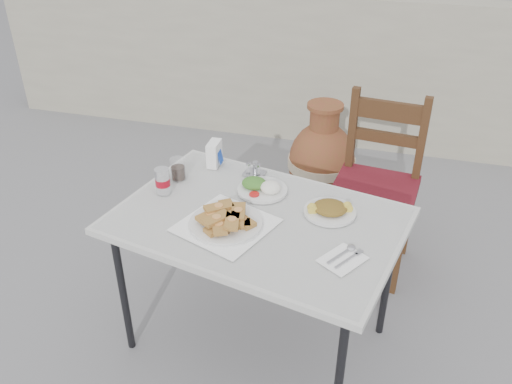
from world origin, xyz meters
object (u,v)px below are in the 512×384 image
(chair, at_px, (376,185))
(soda_can, at_px, (163,181))
(salad_rice_plate, at_px, (262,187))
(terracotta_urn, at_px, (321,163))
(napkin_holder, at_px, (214,154))
(salad_chopped_plate, at_px, (330,209))
(cola_glass, at_px, (178,170))
(pide_plate, at_px, (226,219))
(cafe_table, at_px, (258,227))
(condiment_caddy, at_px, (254,170))

(chair, bearing_deg, soda_can, -136.66)
(salad_rice_plate, distance_m, terracotta_urn, 1.14)
(napkin_holder, bearing_deg, soda_can, -115.31)
(soda_can, height_order, chair, chair)
(salad_chopped_plate, relative_size, napkin_holder, 1.82)
(chair, height_order, terracotta_urn, chair)
(cola_glass, distance_m, napkin_holder, 0.22)
(pide_plate, xyz_separation_m, cola_glass, (-0.35, 0.32, 0.01))
(cola_glass, height_order, napkin_holder, napkin_holder)
(salad_rice_plate, bearing_deg, napkin_holder, 148.46)
(cola_glass, xyz_separation_m, chair, (0.93, 0.58, -0.27))
(napkin_holder, distance_m, chair, 0.94)
(cafe_table, distance_m, salad_chopped_plate, 0.33)
(terracotta_urn, bearing_deg, cola_glass, -117.71)
(salad_rice_plate, relative_size, terracotta_urn, 0.31)
(pide_plate, xyz_separation_m, condiment_caddy, (-0.00, 0.45, -0.01))
(condiment_caddy, height_order, chair, chair)
(salad_rice_plate, bearing_deg, cafe_table, -79.74)
(cafe_table, xyz_separation_m, pide_plate, (-0.11, -0.10, 0.08))
(terracotta_urn, bearing_deg, pide_plate, -98.49)
(soda_can, bearing_deg, condiment_caddy, 36.94)
(pide_plate, distance_m, napkin_holder, 0.54)
(condiment_caddy, bearing_deg, salad_chopped_plate, -29.97)
(salad_chopped_plate, bearing_deg, cafe_table, -158.66)
(salad_rice_plate, bearing_deg, chair, 48.90)
(cola_glass, bearing_deg, salad_chopped_plate, -7.88)
(cafe_table, bearing_deg, salad_chopped_plate, 21.34)
(condiment_caddy, bearing_deg, cola_glass, -158.99)
(salad_chopped_plate, xyz_separation_m, condiment_caddy, (-0.41, 0.24, 0.00))
(soda_can, distance_m, condiment_caddy, 0.46)
(cola_glass, height_order, chair, chair)
(pide_plate, bearing_deg, salad_rice_plate, 76.42)
(napkin_holder, xyz_separation_m, condiment_caddy, (0.22, -0.04, -0.04))
(pide_plate, xyz_separation_m, soda_can, (-0.36, 0.18, 0.03))
(cola_glass, bearing_deg, soda_can, -97.06)
(chair, xyz_separation_m, terracotta_urn, (-0.38, 0.47, -0.16))
(chair, distance_m, terracotta_urn, 0.63)
(pide_plate, height_order, condiment_caddy, pide_plate)
(salad_chopped_plate, relative_size, condiment_caddy, 2.14)
(pide_plate, bearing_deg, terracotta_urn, 81.51)
(pide_plate, distance_m, chair, 1.09)
(salad_rice_plate, relative_size, salad_chopped_plate, 1.02)
(chair, bearing_deg, terracotta_urn, 134.96)
(pide_plate, xyz_separation_m, terracotta_urn, (0.20, 1.36, -0.42))
(salad_chopped_plate, relative_size, terracotta_urn, 0.30)
(condiment_caddy, bearing_deg, terracotta_urn, 77.40)
(terracotta_urn, bearing_deg, salad_rice_plate, -96.96)
(salad_rice_plate, distance_m, napkin_holder, 0.35)
(napkin_holder, bearing_deg, condiment_caddy, -12.32)
(cafe_table, xyz_separation_m, napkin_holder, (-0.34, 0.40, 0.12))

